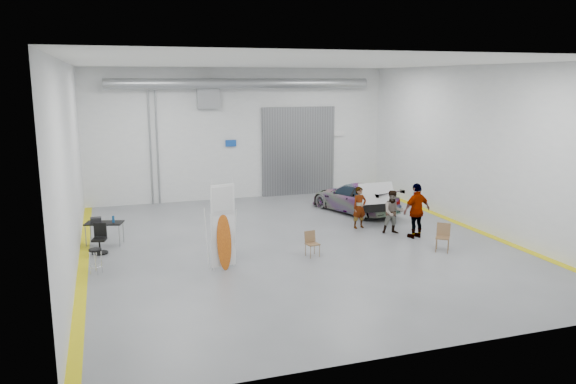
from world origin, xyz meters
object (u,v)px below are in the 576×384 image
object	(u,v)px
shop_stool	(96,261)
folding_chair_near	(312,249)
person_b	(393,212)
folding_chair_far	(442,243)
person_c	(417,211)
surfboard_display	(222,234)
person_a	(359,207)
sedan_car	(355,198)
office_chair	(99,241)
work_table	(102,223)

from	to	relation	value
shop_stool	folding_chair_near	bearing A→B (deg)	-3.84
person_b	folding_chair_far	xyz separation A→B (m)	(0.48, -2.42, -0.51)
folding_chair_near	folding_chair_far	distance (m)	4.27
person_c	folding_chair_far	size ratio (longest dim) A/B	2.16
surfboard_display	folding_chair_far	world-z (taller)	surfboard_display
person_a	surfboard_display	xyz separation A→B (m)	(-5.82, -3.03, 0.31)
person_a	folding_chair_near	bearing A→B (deg)	-146.27
sedan_car	person_a	world-z (taller)	person_a
office_chair	person_a	bearing A→B (deg)	15.47
person_c	person_a	bearing A→B (deg)	-64.60
surfboard_display	work_table	bearing A→B (deg)	120.23
shop_stool	office_chair	xyz separation A→B (m)	(0.10, 2.00, 0.05)
person_a	shop_stool	xyz separation A→B (m)	(-9.35, -2.24, -0.42)
person_c	folding_chair_far	xyz separation A→B (m)	(-0.03, -1.69, -0.70)
folding_chair_far	work_table	xyz separation A→B (m)	(-10.45, 4.25, 0.48)
folding_chair_near	folding_chair_far	bearing A→B (deg)	-20.26
office_chair	person_b	bearing A→B (deg)	9.27
person_c	folding_chair_near	bearing A→B (deg)	0.44
surfboard_display	person_b	bearing A→B (deg)	5.25
folding_chair_far	sedan_car	bearing A→B (deg)	131.04
shop_stool	work_table	size ratio (longest dim) A/B	0.56
person_c	office_chair	distance (m)	10.72
sedan_car	person_c	distance (m)	4.27
person_c	shop_stool	size ratio (longest dim) A/B	2.63
sedan_car	folding_chair_near	world-z (taller)	sedan_car
folding_chair_far	person_c	bearing A→B (deg)	126.44
shop_stool	surfboard_display	bearing A→B (deg)	-12.58
person_b	office_chair	size ratio (longest dim) A/B	1.67
person_a	person_c	xyz separation A→B (m)	(1.34, -1.81, 0.19)
folding_chair_near	shop_stool	world-z (taller)	folding_chair_near
folding_chair_near	work_table	world-z (taller)	work_table
folding_chair_near	work_table	distance (m)	7.16
folding_chair_near	person_c	bearing A→B (deg)	2.41
person_b	work_table	xyz separation A→B (m)	(-9.97, 1.82, -0.03)
person_c	shop_stool	world-z (taller)	person_c
shop_stool	office_chair	size ratio (longest dim) A/B	0.78
person_a	person_b	world-z (taller)	person_b
person_b	folding_chair_near	size ratio (longest dim) A/B	2.00
folding_chair_far	surfboard_display	bearing A→B (deg)	-146.23
shop_stool	office_chair	world-z (taller)	office_chair
surfboard_display	shop_stool	bearing A→B (deg)	156.28
sedan_car	person_a	size ratio (longest dim) A/B	2.69
sedan_car	folding_chair_near	bearing A→B (deg)	35.41
folding_chair_near	person_b	bearing A→B (deg)	14.23
work_table	office_chair	bearing A→B (deg)	-96.07
sedan_car	folding_chair_far	xyz separation A→B (m)	(0.36, -5.92, -0.33)
person_c	shop_stool	distance (m)	10.71
office_chair	folding_chair_near	bearing A→B (deg)	-6.93
sedan_car	surfboard_display	world-z (taller)	surfboard_display
person_a	person_b	size ratio (longest dim) A/B	0.99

